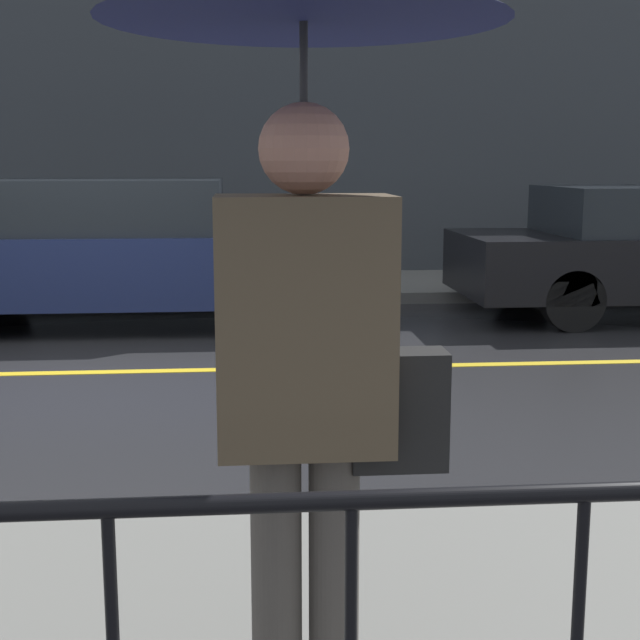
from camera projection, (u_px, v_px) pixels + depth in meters
name	position (u px, v px, depth m)	size (l,w,h in m)	color
ground_plane	(76.00, 373.00, 6.96)	(80.00, 80.00, 0.00)	#262628
sidewalk_far	(138.00, 289.00, 11.13)	(28.00, 2.18, 0.13)	slate
lane_marking	(76.00, 372.00, 6.96)	(25.20, 0.12, 0.01)	gold
building_storefront	(139.00, 26.00, 11.76)	(28.00, 0.30, 6.80)	#383D42
pedestrian	(307.00, 130.00, 2.09)	(0.96, 0.96, 2.03)	#4C4742
car_navy	(116.00, 251.00, 8.96)	(4.63, 1.87, 1.46)	#19234C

